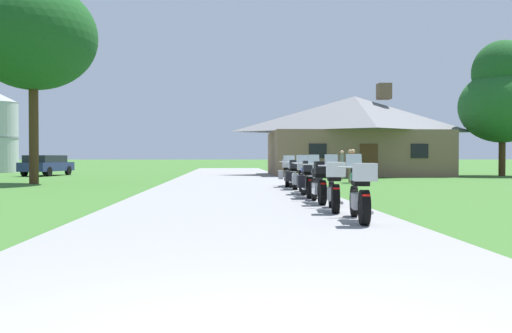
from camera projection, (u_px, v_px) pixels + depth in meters
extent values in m
plane|color=#386628|center=(233.00, 188.00, 23.42)|extent=(500.00, 500.00, 0.00)
cube|color=gray|center=(233.00, 190.00, 21.42)|extent=(6.40, 80.00, 0.06)
cylinder|color=black|center=(354.00, 201.00, 11.60)|extent=(0.17, 0.65, 0.64)
cylinder|color=black|center=(364.00, 207.00, 10.17)|extent=(0.22, 0.65, 0.64)
cube|color=silver|center=(359.00, 201.00, 10.86)|extent=(0.31, 0.58, 0.30)
ellipsoid|color=#195B33|center=(357.00, 177.00, 11.12)|extent=(0.35, 0.55, 0.26)
cube|color=black|center=(361.00, 183.00, 10.66)|extent=(0.33, 0.54, 0.10)
cylinder|color=silver|center=(354.00, 167.00, 11.55)|extent=(0.66, 0.10, 0.03)
cylinder|color=silver|center=(354.00, 184.00, 11.60)|extent=(0.08, 0.24, 0.73)
cube|color=#B2BCC6|center=(354.00, 160.00, 11.65)|extent=(0.33, 0.14, 0.27)
sphere|color=silver|center=(354.00, 174.00, 11.55)|extent=(0.11, 0.11, 0.11)
cube|color=#B7B7BC|center=(365.00, 172.00, 10.11)|extent=(0.43, 0.40, 0.32)
cube|color=red|center=(366.00, 196.00, 9.94)|extent=(0.14, 0.04, 0.06)
cylinder|color=silver|center=(369.00, 211.00, 10.48)|extent=(0.12, 0.55, 0.07)
cylinder|color=black|center=(331.00, 194.00, 13.75)|extent=(0.19, 0.65, 0.64)
cylinder|color=black|center=(336.00, 199.00, 12.31)|extent=(0.23, 0.65, 0.64)
cube|color=silver|center=(333.00, 194.00, 13.01)|extent=(0.33, 0.59, 0.30)
ellipsoid|color=black|center=(333.00, 174.00, 13.26)|extent=(0.36, 0.55, 0.26)
cube|color=black|center=(334.00, 179.00, 12.80)|extent=(0.34, 0.55, 0.10)
cylinder|color=silver|center=(332.00, 166.00, 13.70)|extent=(0.66, 0.11, 0.03)
cylinder|color=silver|center=(331.00, 180.00, 13.74)|extent=(0.09, 0.24, 0.73)
cube|color=#B2BCC6|center=(331.00, 160.00, 13.79)|extent=(0.33, 0.15, 0.27)
sphere|color=silver|center=(331.00, 171.00, 13.70)|extent=(0.11, 0.11, 0.11)
cube|color=silver|center=(336.00, 169.00, 12.25)|extent=(0.44, 0.41, 0.32)
cube|color=red|center=(336.00, 189.00, 12.09)|extent=(0.14, 0.05, 0.06)
cylinder|color=silver|center=(341.00, 202.00, 12.62)|extent=(0.14, 0.55, 0.07)
cylinder|color=black|center=(314.00, 189.00, 15.92)|extent=(0.11, 0.64, 0.64)
cylinder|color=black|center=(322.00, 192.00, 14.48)|extent=(0.16, 0.64, 0.64)
cube|color=silver|center=(318.00, 189.00, 15.18)|extent=(0.26, 0.56, 0.30)
ellipsoid|color=black|center=(317.00, 172.00, 15.43)|extent=(0.30, 0.52, 0.26)
cube|color=black|center=(319.00, 175.00, 14.97)|extent=(0.28, 0.52, 0.10)
cylinder|color=silver|center=(314.00, 164.00, 15.86)|extent=(0.66, 0.04, 0.03)
cylinder|color=silver|center=(314.00, 176.00, 15.91)|extent=(0.06, 0.24, 0.73)
cube|color=#B2BCC6|center=(314.00, 159.00, 15.96)|extent=(0.32, 0.11, 0.27)
sphere|color=silver|center=(314.00, 169.00, 15.87)|extent=(0.11, 0.11, 0.11)
cube|color=black|center=(323.00, 168.00, 14.42)|extent=(0.40, 0.36, 0.32)
cube|color=red|center=(324.00, 184.00, 14.25)|extent=(0.14, 0.03, 0.06)
cylinder|color=silver|center=(325.00, 195.00, 14.80)|extent=(0.07, 0.55, 0.07)
cylinder|color=black|center=(304.00, 185.00, 18.12)|extent=(0.12, 0.64, 0.64)
cylinder|color=black|center=(310.00, 188.00, 16.68)|extent=(0.16, 0.64, 0.64)
cube|color=silver|center=(307.00, 185.00, 17.38)|extent=(0.27, 0.56, 0.30)
ellipsoid|color=#1E3899|center=(306.00, 170.00, 17.63)|extent=(0.31, 0.52, 0.26)
cube|color=black|center=(308.00, 173.00, 17.18)|extent=(0.29, 0.52, 0.10)
cylinder|color=silver|center=(304.00, 164.00, 18.07)|extent=(0.66, 0.04, 0.03)
cylinder|color=silver|center=(304.00, 174.00, 18.12)|extent=(0.06, 0.24, 0.73)
cube|color=#B2BCC6|center=(304.00, 159.00, 18.17)|extent=(0.32, 0.11, 0.27)
sphere|color=silver|center=(304.00, 168.00, 18.07)|extent=(0.11, 0.11, 0.11)
cube|color=black|center=(310.00, 166.00, 16.62)|extent=(0.41, 0.37, 0.32)
cube|color=red|center=(311.00, 180.00, 16.46)|extent=(0.14, 0.03, 0.06)
cylinder|color=silver|center=(313.00, 190.00, 17.01)|extent=(0.08, 0.55, 0.07)
cube|color=black|center=(301.00, 182.00, 16.72)|extent=(0.21, 0.40, 0.36)
cube|color=black|center=(318.00, 182.00, 16.74)|extent=(0.21, 0.40, 0.36)
cylinder|color=black|center=(301.00, 183.00, 20.00)|extent=(0.16, 0.65, 0.64)
cylinder|color=black|center=(303.00, 185.00, 18.56)|extent=(0.20, 0.65, 0.64)
cube|color=silver|center=(302.00, 182.00, 19.26)|extent=(0.30, 0.58, 0.30)
ellipsoid|color=maroon|center=(302.00, 169.00, 19.51)|extent=(0.34, 0.54, 0.26)
cube|color=black|center=(303.00, 171.00, 19.05)|extent=(0.32, 0.54, 0.10)
cylinder|color=silver|center=(301.00, 163.00, 19.94)|extent=(0.66, 0.08, 0.03)
cylinder|color=silver|center=(301.00, 172.00, 19.99)|extent=(0.08, 0.24, 0.73)
cube|color=#B2BCC6|center=(301.00, 159.00, 20.04)|extent=(0.33, 0.13, 0.27)
sphere|color=silver|center=(301.00, 167.00, 19.95)|extent=(0.11, 0.11, 0.11)
cube|color=#B7B7BC|center=(303.00, 165.00, 18.50)|extent=(0.43, 0.39, 0.32)
cube|color=red|center=(304.00, 178.00, 18.33)|extent=(0.14, 0.04, 0.06)
cylinder|color=silver|center=(307.00, 187.00, 18.88)|extent=(0.11, 0.55, 0.07)
cube|color=#B7B7BC|center=(295.00, 179.00, 18.61)|extent=(0.23, 0.41, 0.36)
cube|color=#B7B7BC|center=(311.00, 179.00, 18.60)|extent=(0.23, 0.41, 0.36)
cylinder|color=black|center=(291.00, 180.00, 22.57)|extent=(0.11, 0.64, 0.64)
cylinder|color=black|center=(295.00, 181.00, 21.13)|extent=(0.16, 0.64, 0.64)
cube|color=silver|center=(293.00, 179.00, 21.83)|extent=(0.26, 0.56, 0.30)
ellipsoid|color=#B2B5BC|center=(292.00, 167.00, 22.08)|extent=(0.30, 0.52, 0.26)
cube|color=black|center=(294.00, 170.00, 21.62)|extent=(0.28, 0.52, 0.10)
cylinder|color=silver|center=(291.00, 162.00, 22.51)|extent=(0.66, 0.04, 0.03)
cylinder|color=silver|center=(291.00, 171.00, 22.56)|extent=(0.06, 0.24, 0.73)
cube|color=#B2BCC6|center=(291.00, 159.00, 22.61)|extent=(0.32, 0.11, 0.27)
sphere|color=silver|center=(291.00, 166.00, 22.52)|extent=(0.11, 0.11, 0.11)
cube|color=black|center=(295.00, 164.00, 21.07)|extent=(0.40, 0.36, 0.32)
cube|color=red|center=(296.00, 175.00, 20.90)|extent=(0.14, 0.03, 0.06)
cylinder|color=silver|center=(298.00, 183.00, 21.46)|extent=(0.07, 0.55, 0.07)
cube|color=black|center=(288.00, 176.00, 21.16)|extent=(0.20, 0.40, 0.36)
cube|color=black|center=(302.00, 176.00, 21.19)|extent=(0.20, 0.40, 0.36)
cylinder|color=black|center=(287.00, 178.00, 24.46)|extent=(0.18, 0.65, 0.64)
cylinder|color=black|center=(287.00, 179.00, 23.02)|extent=(0.22, 0.65, 0.64)
cube|color=silver|center=(287.00, 177.00, 23.72)|extent=(0.32, 0.58, 0.30)
ellipsoid|color=#B2B5BC|center=(287.00, 166.00, 23.97)|extent=(0.35, 0.55, 0.26)
cube|color=black|center=(287.00, 169.00, 23.51)|extent=(0.33, 0.55, 0.10)
cylinder|color=silver|center=(287.00, 162.00, 24.41)|extent=(0.66, 0.10, 0.03)
cylinder|color=silver|center=(287.00, 170.00, 24.45)|extent=(0.08, 0.24, 0.73)
cube|color=#B2BCC6|center=(287.00, 159.00, 24.50)|extent=(0.33, 0.14, 0.27)
sphere|color=silver|center=(287.00, 165.00, 24.41)|extent=(0.11, 0.11, 0.11)
cube|color=#B7B7BC|center=(287.00, 164.00, 22.96)|extent=(0.44, 0.40, 0.32)
cube|color=red|center=(287.00, 174.00, 22.80)|extent=(0.14, 0.04, 0.06)
cylinder|color=silver|center=(290.00, 181.00, 23.33)|extent=(0.13, 0.55, 0.07)
cube|color=#B7B7BC|center=(281.00, 175.00, 23.08)|extent=(0.24, 0.42, 0.36)
cube|color=#B7B7BC|center=(293.00, 175.00, 23.05)|extent=(0.24, 0.42, 0.36)
cube|color=brown|center=(354.00, 154.00, 39.17)|extent=(11.49, 7.93, 3.03)
pyramid|color=slate|center=(355.00, 114.00, 39.12)|extent=(12.18, 8.41, 2.47)
cube|color=brown|center=(384.00, 91.00, 39.20)|extent=(0.90, 0.90, 1.10)
cube|color=#472D19|center=(369.00, 161.00, 35.19)|extent=(1.10, 0.08, 2.10)
cube|color=black|center=(318.00, 151.00, 35.01)|extent=(1.10, 0.06, 0.90)
cube|color=black|center=(420.00, 151.00, 35.34)|extent=(1.10, 0.06, 0.90)
cylinder|color=#75664C|center=(342.00, 172.00, 32.26)|extent=(0.14, 0.14, 0.86)
cylinder|color=#75664C|center=(342.00, 172.00, 32.44)|extent=(0.14, 0.14, 0.86)
cube|color=gray|center=(342.00, 160.00, 32.34)|extent=(0.28, 0.39, 0.56)
cylinder|color=gray|center=(342.00, 160.00, 32.11)|extent=(0.09, 0.09, 0.58)
cylinder|color=gray|center=(342.00, 160.00, 32.57)|extent=(0.09, 0.09, 0.58)
sphere|color=tan|center=(342.00, 152.00, 32.33)|extent=(0.21, 0.21, 0.21)
cylinder|color=#75664C|center=(350.00, 174.00, 28.45)|extent=(0.14, 0.14, 0.86)
cylinder|color=#75664C|center=(350.00, 174.00, 28.27)|extent=(0.14, 0.14, 0.86)
cube|color=#A8231E|center=(350.00, 160.00, 28.35)|extent=(0.32, 0.41, 0.56)
cylinder|color=#A8231E|center=(351.00, 160.00, 28.57)|extent=(0.09, 0.09, 0.58)
cylinder|color=#A8231E|center=(350.00, 160.00, 28.13)|extent=(0.09, 0.09, 0.58)
sphere|color=tan|center=(350.00, 152.00, 28.34)|extent=(0.21, 0.21, 0.21)
cylinder|color=black|center=(353.00, 175.00, 27.38)|extent=(0.14, 0.14, 0.86)
cylinder|color=black|center=(352.00, 174.00, 27.55)|extent=(0.14, 0.14, 0.86)
cube|color=#A8231E|center=(353.00, 160.00, 27.45)|extent=(0.26, 0.38, 0.56)
cylinder|color=#A8231E|center=(354.00, 160.00, 27.23)|extent=(0.09, 0.09, 0.58)
cylinder|color=#A8231E|center=(351.00, 160.00, 27.68)|extent=(0.09, 0.09, 0.58)
sphere|color=tan|center=(353.00, 151.00, 27.45)|extent=(0.21, 0.21, 0.21)
cylinder|color=#422D19|center=(502.00, 153.00, 37.98)|extent=(0.44, 0.44, 3.11)
ellipsoid|color=#1E5623|center=(502.00, 106.00, 37.93)|extent=(5.73, 5.73, 4.87)
ellipsoid|color=#1B4E20|center=(503.00, 72.00, 37.89)|extent=(4.01, 4.01, 4.30)
cylinder|color=#422D19|center=(34.00, 127.00, 26.85)|extent=(0.44, 0.44, 5.39)
ellipsoid|color=#194C1E|center=(33.00, 36.00, 26.77)|extent=(6.00, 6.00, 5.10)
cylinder|color=#B2B7BC|center=(0.00, 138.00, 46.37)|extent=(2.92, 2.92, 5.77)
cylinder|color=gray|center=(0.00, 138.00, 46.37)|extent=(3.01, 3.01, 0.15)
cube|color=navy|center=(47.00, 167.00, 38.65)|extent=(2.61, 4.85, 0.60)
cube|color=black|center=(45.00, 159.00, 38.44)|extent=(2.15, 3.45, 0.48)
cylinder|color=black|center=(46.00, 170.00, 40.17)|extent=(0.33, 0.67, 0.64)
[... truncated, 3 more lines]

